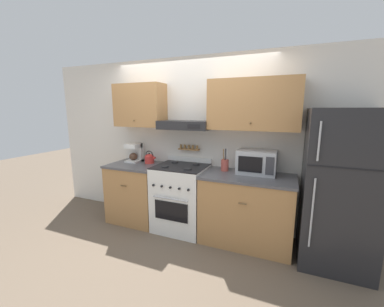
{
  "coord_description": "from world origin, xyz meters",
  "views": [
    {
      "loc": [
        1.42,
        -2.67,
        1.78
      ],
      "look_at": [
        0.2,
        0.28,
        1.18
      ],
      "focal_mm": 22.0,
      "sensor_mm": 36.0,
      "label": 1
    }
  ],
  "objects": [
    {
      "name": "ground_plane",
      "position": [
        0.0,
        0.0,
        0.0
      ],
      "size": [
        16.0,
        16.0,
        0.0
      ],
      "primitive_type": "plane",
      "color": "brown"
    },
    {
      "name": "counter_left",
      "position": [
        -0.78,
        0.35,
        0.47
      ],
      "size": [
        0.83,
        0.69,
        0.93
      ],
      "color": "#AD7A47",
      "rests_on": "ground_plane"
    },
    {
      "name": "coffee_maker",
      "position": [
        -0.91,
        0.51,
        1.08
      ],
      "size": [
        0.21,
        0.25,
        0.3
      ],
      "color": "white",
      "rests_on": "counter_left"
    },
    {
      "name": "counter_right",
      "position": [
        0.97,
        0.35,
        0.46
      ],
      "size": [
        1.19,
        0.69,
        0.93
      ],
      "color": "#AD7A47",
      "rests_on": "ground_plane"
    },
    {
      "name": "wall_back",
      "position": [
        0.07,
        0.65,
        1.44
      ],
      "size": [
        5.2,
        0.46,
        2.55
      ],
      "color": "silver",
      "rests_on": "ground_plane"
    },
    {
      "name": "stove_range",
      "position": [
        0.0,
        0.34,
        0.49
      ],
      "size": [
        0.73,
        0.69,
        1.04
      ],
      "color": "white",
      "rests_on": "ground_plane"
    },
    {
      "name": "utensil_crock",
      "position": [
        0.62,
        0.48,
        1.01
      ],
      "size": [
        0.11,
        0.11,
        0.31
      ],
      "color": "#B24C42",
      "rests_on": "counter_right"
    },
    {
      "name": "microwave",
      "position": [
        1.05,
        0.49,
        1.09
      ],
      "size": [
        0.5,
        0.35,
        0.32
      ],
      "color": "#ADAFB5",
      "rests_on": "counter_right"
    },
    {
      "name": "tea_kettle",
      "position": [
        -0.62,
        0.48,
        1.01
      ],
      "size": [
        0.19,
        0.15,
        0.2
      ],
      "color": "red",
      "rests_on": "counter_left"
    },
    {
      "name": "refrigerator",
      "position": [
        1.98,
        0.3,
        0.9
      ],
      "size": [
        0.74,
        0.76,
        1.79
      ],
      "color": "#232326",
      "rests_on": "ground_plane"
    }
  ]
}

